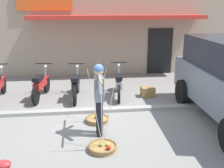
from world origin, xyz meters
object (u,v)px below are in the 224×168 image
at_px(fruit_basket_left_side, 97,119).
at_px(motorcycle_end_of_row, 119,84).
at_px(fruit_basket_right_side, 103,147).
at_px(motorcycle_second_in_row, 41,85).
at_px(motorcycle_third_in_row, 76,85).
at_px(plastic_litter_bag, 4,164).
at_px(wooden_crate, 148,92).
at_px(fruit_vendor, 99,95).

distance_m(fruit_basket_left_side, motorcycle_end_of_row, 2.13).
relative_size(fruit_basket_left_side, motorcycle_end_of_row, 0.80).
height_order(fruit_basket_right_side, motorcycle_second_in_row, fruit_basket_right_side).
distance_m(fruit_basket_right_side, motorcycle_end_of_row, 3.48).
relative_size(fruit_basket_left_side, motorcycle_third_in_row, 0.80).
height_order(motorcycle_second_in_row, motorcycle_end_of_row, same).
xyz_separation_m(fruit_basket_left_side, plastic_litter_bag, (-1.87, -1.85, -0.01)).
distance_m(motorcycle_third_in_row, plastic_litter_bag, 3.99).
height_order(fruit_basket_left_side, motorcycle_end_of_row, fruit_basket_left_side).
bearing_deg(wooden_crate, motorcycle_second_in_row, 176.68).
xyz_separation_m(motorcycle_end_of_row, wooden_crate, (0.97, -0.09, -0.29)).
bearing_deg(fruit_basket_right_side, plastic_litter_bag, -167.78).
distance_m(fruit_vendor, motorcycle_end_of_row, 2.82).
height_order(fruit_basket_left_side, fruit_basket_right_side, same).
bearing_deg(fruit_basket_left_side, motorcycle_end_of_row, 66.58).
bearing_deg(fruit_basket_right_side, motorcycle_end_of_row, 76.47).
height_order(fruit_basket_right_side, plastic_litter_bag, fruit_basket_right_side).
bearing_deg(motorcycle_second_in_row, fruit_vendor, -58.09).
relative_size(motorcycle_second_in_row, plastic_litter_bag, 6.47).
bearing_deg(plastic_litter_bag, motorcycle_third_in_row, 70.89).
distance_m(motorcycle_second_in_row, motorcycle_end_of_row, 2.54).
bearing_deg(fruit_vendor, fruit_basket_right_side, -88.82).
distance_m(fruit_basket_left_side, motorcycle_second_in_row, 2.69).
bearing_deg(wooden_crate, fruit_basket_right_side, -118.56).
height_order(fruit_vendor, motorcycle_second_in_row, fruit_vendor).
bearing_deg(motorcycle_second_in_row, fruit_basket_left_side, -50.07).
bearing_deg(plastic_litter_bag, fruit_basket_right_side, 12.22).
distance_m(fruit_vendor, plastic_litter_bag, 2.37).
bearing_deg(motorcycle_third_in_row, fruit_vendor, -77.54).
bearing_deg(motorcycle_end_of_row, fruit_basket_right_side, -103.53).
relative_size(motorcycle_second_in_row, motorcycle_end_of_row, 1.00).
distance_m(motorcycle_second_in_row, wooden_crate, 3.53).
relative_size(fruit_vendor, wooden_crate, 3.85).
distance_m(motorcycle_third_in_row, wooden_crate, 2.39).
xyz_separation_m(fruit_basket_left_side, motorcycle_third_in_row, (-0.57, 1.90, 0.38)).
relative_size(fruit_basket_left_side, plastic_litter_bag, 5.18).
bearing_deg(fruit_vendor, motorcycle_end_of_row, 72.68).
bearing_deg(motorcycle_second_in_row, motorcycle_end_of_row, -2.55).
bearing_deg(wooden_crate, motorcycle_third_in_row, 178.44).
bearing_deg(motorcycle_third_in_row, plastic_litter_bag, -109.11).
relative_size(fruit_basket_right_side, plastic_litter_bag, 5.18).
height_order(fruit_basket_left_side, motorcycle_second_in_row, fruit_basket_left_side).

